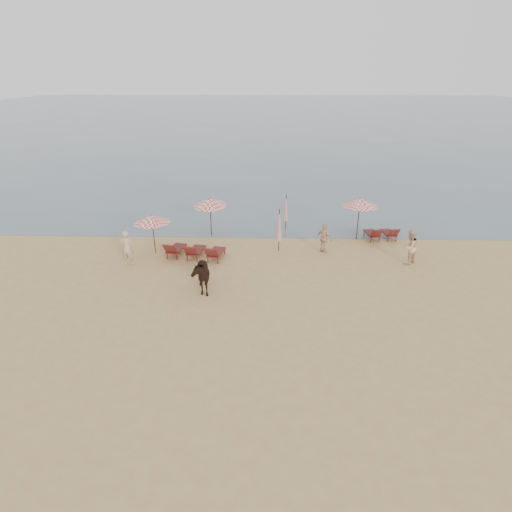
{
  "coord_description": "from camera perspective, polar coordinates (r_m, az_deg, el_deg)",
  "views": [
    {
      "loc": [
        0.47,
        -12.35,
        8.74
      ],
      "look_at": [
        0.0,
        5.0,
        1.1
      ],
      "focal_mm": 30.0,
      "sensor_mm": 36.0,
      "label": 1
    }
  ],
  "objects": [
    {
      "name": "umbrella_closed_left",
      "position": [
        25.08,
        4.03,
        6.42
      ],
      "size": [
        0.26,
        0.26,
        2.1
      ],
      "rotation": [
        0.0,
        0.0,
        -0.23
      ],
      "color": "black",
      "rests_on": "ground"
    },
    {
      "name": "umbrella_open_left_a",
      "position": [
        22.02,
        -13.69,
        4.81
      ],
      "size": [
        1.8,
        1.8,
        2.05
      ],
      "rotation": [
        0.0,
        0.0,
        0.09
      ],
      "color": "black",
      "rests_on": "ground"
    },
    {
      "name": "lounger_cluster_left",
      "position": [
        21.49,
        -8.2,
        0.72
      ],
      "size": [
        3.01,
        2.12,
        0.61
      ],
      "rotation": [
        0.0,
        0.0,
        -0.19
      ],
      "color": "maroon",
      "rests_on": "ground"
    },
    {
      "name": "sea",
      "position": [
        92.76,
        1.33,
        18.34
      ],
      "size": [
        160.0,
        140.0,
        0.06
      ],
      "primitive_type": "cube",
      "color": "#51606B",
      "rests_on": "ground"
    },
    {
      "name": "ground",
      "position": [
        15.14,
        -0.53,
        -11.51
      ],
      "size": [
        120.0,
        120.0,
        0.0
      ],
      "primitive_type": "plane",
      "color": "tan",
      "rests_on": "ground"
    },
    {
      "name": "lounger_cluster_right",
      "position": [
        24.65,
        16.4,
        2.93
      ],
      "size": [
        1.71,
        1.65,
        0.55
      ],
      "rotation": [
        0.0,
        0.0,
        0.13
      ],
      "color": "maroon",
      "rests_on": "ground"
    },
    {
      "name": "umbrella_closed_right",
      "position": [
        21.88,
        3.12,
        4.11
      ],
      "size": [
        0.28,
        0.28,
        2.27
      ],
      "rotation": [
        0.0,
        0.0,
        -0.12
      ],
      "color": "black",
      "rests_on": "ground"
    },
    {
      "name": "umbrella_open_left_b",
      "position": [
        23.89,
        -6.15,
        7.18
      ],
      "size": [
        1.79,
        1.83,
        2.29
      ],
      "rotation": [
        0.0,
        0.0,
        0.05
      ],
      "color": "black",
      "rests_on": "ground"
    },
    {
      "name": "umbrella_open_right",
      "position": [
        23.84,
        13.7,
        6.99
      ],
      "size": [
        1.94,
        1.94,
        2.37
      ],
      "rotation": [
        0.0,
        0.0,
        -0.36
      ],
      "color": "black",
      "rests_on": "ground"
    },
    {
      "name": "cow",
      "position": [
        18.22,
        -7.55,
        -2.34
      ],
      "size": [
        1.31,
        2.02,
        1.58
      ],
      "primitive_type": "imported",
      "rotation": [
        0.0,
        0.0,
        0.27
      ],
      "color": "black",
      "rests_on": "ground"
    },
    {
      "name": "beachgoer_right_b",
      "position": [
        22.11,
        9.09,
        2.34
      ],
      "size": [
        0.92,
        0.91,
        1.56
      ],
      "primitive_type": "imported",
      "rotation": [
        0.0,
        0.0,
        2.38
      ],
      "color": "tan",
      "rests_on": "ground"
    },
    {
      "name": "beachgoer_right_a",
      "position": [
        21.81,
        19.79,
        1.13
      ],
      "size": [
        1.07,
        1.05,
        1.73
      ],
      "primitive_type": "imported",
      "rotation": [
        0.0,
        0.0,
        3.88
      ],
      "color": "#DBAF89",
      "rests_on": "ground"
    },
    {
      "name": "beachgoer_left",
      "position": [
        21.35,
        -16.82,
        1.05
      ],
      "size": [
        0.64,
        0.43,
        1.73
      ],
      "primitive_type": "imported",
      "rotation": [
        0.0,
        0.0,
        3.18
      ],
      "color": "tan",
      "rests_on": "ground"
    }
  ]
}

